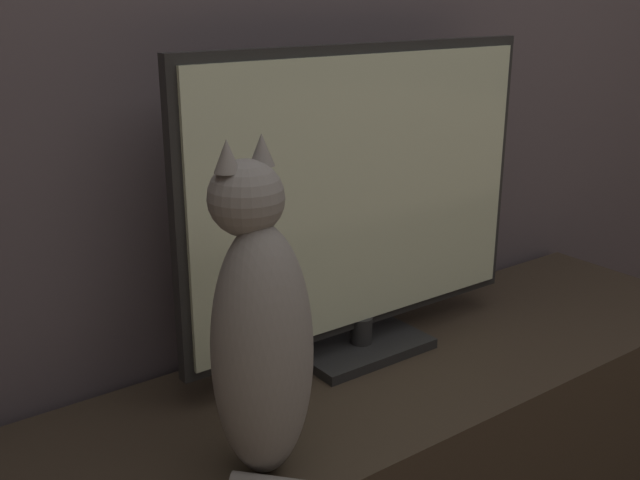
# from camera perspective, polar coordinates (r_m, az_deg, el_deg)

# --- Properties ---
(tv_stand) EXTENTS (1.56, 0.47, 0.50)m
(tv_stand) POSITION_cam_1_polar(r_m,az_deg,el_deg) (1.63, 6.34, -17.03)
(tv_stand) COLOR #33281E
(tv_stand) RESTS_ON ground_plane
(tv) EXTENTS (0.78, 0.16, 0.60)m
(tv) POSITION_cam_1_polar(r_m,az_deg,el_deg) (1.42, 3.27, 2.86)
(tv) COLOR black
(tv) RESTS_ON tv_stand
(cat) EXTENTS (0.19, 0.28, 0.51)m
(cat) POSITION_cam_1_polar(r_m,az_deg,el_deg) (1.09, -4.62, -7.31)
(cat) COLOR gray
(cat) RESTS_ON tv_stand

